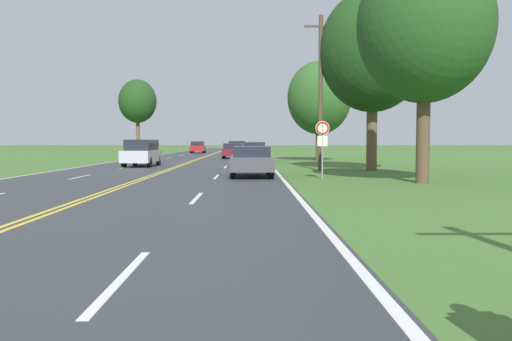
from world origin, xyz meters
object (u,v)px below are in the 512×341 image
traffic_sign (322,135)px  tree_far_back (425,26)px  car_champagne_hatchback_distant (237,148)px  tree_right_cluster (319,98)px  car_maroon_hatchback_receding (233,150)px  car_dark_green_hatchback_mid_far (254,151)px  car_red_sedan_horizon (198,147)px  tree_mid_treeline (373,51)px  car_silver_van_mid_near (142,152)px  tree_behind_sign (138,101)px  car_dark_grey_sedan_approaching (251,160)px

traffic_sign → tree_far_back: bearing=-33.2°
traffic_sign → car_champagne_hatchback_distant: (-4.50, 36.97, -1.02)m
tree_right_cluster → car_maroon_hatchback_receding: size_ratio=2.19×
car_dark_green_hatchback_mid_far → car_red_sedan_horizon: bearing=-164.9°
traffic_sign → tree_mid_treeline: bearing=61.3°
tree_right_cluster → car_champagne_hatchback_distant: size_ratio=1.85×
tree_mid_treeline → car_silver_van_mid_near: tree_mid_treeline is taller
tree_mid_treeline → car_silver_van_mid_near: bearing=160.4°
car_dark_green_hatchback_mid_far → car_champagne_hatchback_distant: (-1.77, 15.69, 0.02)m
traffic_sign → tree_far_back: size_ratio=0.28×
traffic_sign → tree_far_back: 5.94m
tree_mid_treeline → tree_right_cluster: tree_mid_treeline is taller
tree_mid_treeline → car_champagne_hatchback_distant: bearing=104.9°
tree_behind_sign → tree_far_back: bearing=-65.3°
tree_behind_sign → tree_mid_treeline: 39.57m
tree_right_cluster → car_maroon_hatchback_receding: 10.11m
tree_mid_treeline → traffic_sign: bearing=-118.7°
tree_behind_sign → car_red_sedan_horizon: 11.18m
tree_behind_sign → tree_right_cluster: bearing=-46.2°
traffic_sign → tree_far_back: (3.56, -2.33, 4.14)m
car_dark_green_hatchback_mid_far → tree_far_back: bearing=15.0°
traffic_sign → tree_right_cluster: 21.54m
car_dark_green_hatchback_mid_far → car_maroon_hatchback_receding: car_dark_green_hatchback_mid_far is taller
car_silver_van_mid_near → car_maroon_hatchback_receding: (5.35, 15.38, -0.14)m
traffic_sign → tree_behind_sign: size_ratio=0.28×
tree_mid_treeline → tree_far_back: (-0.02, -8.88, -0.50)m
tree_right_cluster → car_red_sedan_horizon: size_ratio=1.91×
tree_far_back → car_silver_van_mid_near: size_ratio=2.01×
car_maroon_hatchback_receding → traffic_sign: bearing=11.0°
car_silver_van_mid_near → tree_mid_treeline: bearing=-107.8°
traffic_sign → tree_right_cluster: size_ratio=0.31×
tree_right_cluster → car_champagne_hatchback_distant: 17.85m
tree_right_cluster → car_champagne_hatchback_distant: (-7.04, 15.83, -4.27)m
car_red_sedan_horizon → car_champagne_hatchback_distant: bearing=-154.1°
car_dark_grey_sedan_approaching → car_maroon_hatchback_receding: 25.19m
traffic_sign → tree_right_cluster: tree_right_cluster is taller
car_dark_green_hatchback_mid_far → car_champagne_hatchback_distant: bearing=-173.5°
tree_mid_treeline → tree_right_cluster: (-1.04, 14.59, -1.39)m
tree_far_back → car_red_sedan_horizon: size_ratio=2.12×
car_dark_green_hatchback_mid_far → car_champagne_hatchback_distant: size_ratio=0.96×
car_champagne_hatchback_distant → car_red_sedan_horizon: bearing=-151.5°
tree_behind_sign → car_dark_green_hatchback_mid_far: size_ratio=2.09×
car_champagne_hatchback_distant → car_red_sedan_horizon: 12.50m
tree_mid_treeline → car_maroon_hatchback_receding: bearing=112.1°
tree_far_back → car_dark_green_hatchback_mid_far: tree_far_back is taller
tree_mid_treeline → tree_far_back: bearing=-90.2°
tree_behind_sign → car_dark_green_hatchback_mid_far: tree_behind_sign is taller
traffic_sign → car_red_sedan_horizon: traffic_sign is taller
car_silver_van_mid_near → car_dark_green_hatchback_mid_far: (7.26, 9.90, -0.07)m
traffic_sign → tree_mid_treeline: size_ratio=0.25×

